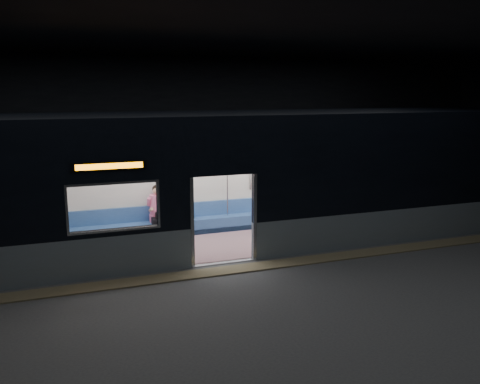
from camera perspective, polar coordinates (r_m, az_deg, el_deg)
station_floor at (r=10.82m, az=-0.05°, el=-9.78°), size 24.00×14.00×0.01m
station_envelope at (r=10.09m, az=-0.05°, el=10.04°), size 24.00×14.00×5.00m
tactile_strip at (r=11.30m, az=-1.01°, el=-8.74°), size 22.80×0.50×0.03m
metro_car at (r=12.68m, az=-3.96°, el=2.03°), size 18.00×3.04×3.35m
passenger at (r=13.61m, az=-9.22°, el=-1.88°), size 0.41×0.71×1.41m
handbag at (r=13.42m, az=-8.82°, el=-2.61°), size 0.34×0.32×0.14m
transit_map at (r=14.68m, az=2.87°, el=1.73°), size 0.89×0.03×0.58m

